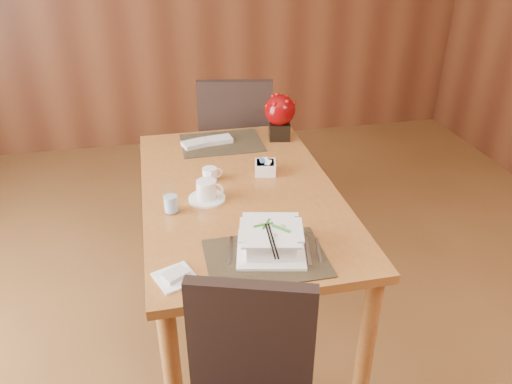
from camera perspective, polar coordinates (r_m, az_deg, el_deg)
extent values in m
cube|color=#A2622D|center=(2.36, -1.90, -0.13)|extent=(0.90, 1.50, 0.04)
cylinder|color=#A2622D|center=(2.03, -9.47, -20.22)|extent=(0.07, 0.07, 0.71)
cylinder|color=#A2622D|center=(3.12, -11.20, -0.78)|extent=(0.07, 0.07, 0.71)
cylinder|color=#A2622D|center=(2.16, 12.49, -16.70)|extent=(0.07, 0.07, 0.71)
cylinder|color=#A2622D|center=(3.21, 2.81, 0.68)|extent=(0.07, 0.07, 0.71)
cube|color=black|center=(1.89, 1.15, -7.53)|extent=(0.45, 0.33, 0.01)
cube|color=black|center=(2.84, -3.95, 5.62)|extent=(0.45, 0.33, 0.01)
cube|color=white|center=(1.93, 1.70, -6.69)|extent=(0.31, 0.31, 0.01)
cube|color=white|center=(1.90, 1.73, -5.49)|extent=(0.22, 0.22, 0.09)
cylinder|color=tan|center=(1.90, 1.73, -5.43)|extent=(0.17, 0.17, 0.07)
cylinder|color=white|center=(2.27, -5.63, -0.74)|extent=(0.17, 0.17, 0.01)
cylinder|color=white|center=(2.25, -5.69, 0.31)|extent=(0.12, 0.12, 0.08)
cylinder|color=black|center=(2.23, -5.73, 1.12)|extent=(0.08, 0.08, 0.01)
cylinder|color=white|center=(2.17, -9.77, -0.60)|extent=(0.08, 0.08, 0.15)
cube|color=white|center=(2.48, 1.07, 2.80)|extent=(0.12, 0.12, 0.06)
cube|color=black|center=(2.88, 2.68, 7.05)|extent=(0.14, 0.14, 0.10)
sphere|color=#7F0507|center=(2.84, 2.74, 9.32)|extent=(0.18, 0.18, 0.18)
cube|color=white|center=(1.82, -9.18, -9.63)|extent=(0.17, 0.17, 0.01)
cube|color=black|center=(1.67, -0.60, -16.64)|extent=(0.40, 0.17, 0.47)
cube|color=black|center=(3.42, -2.21, 4.84)|extent=(0.56, 0.56, 0.06)
cube|color=black|center=(3.11, -2.37, 8.04)|extent=(0.46, 0.14, 0.52)
cylinder|color=black|center=(3.70, 0.94, 2.56)|extent=(0.04, 0.04, 0.44)
cylinder|color=black|center=(3.36, 1.16, -0.45)|extent=(0.04, 0.04, 0.44)
cylinder|color=black|center=(3.71, -5.13, 2.50)|extent=(0.04, 0.04, 0.44)
cylinder|color=black|center=(3.37, -5.52, -0.51)|extent=(0.04, 0.04, 0.44)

